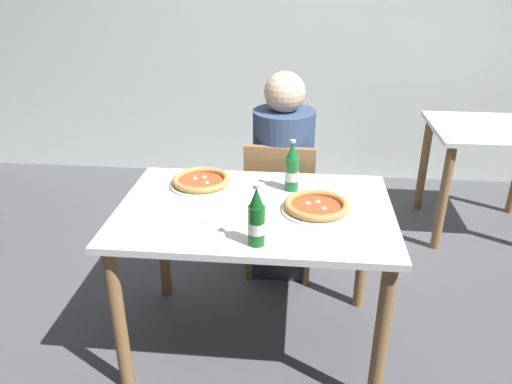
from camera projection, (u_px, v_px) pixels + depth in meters
ground_plane at (255, 340)px, 2.46m from camera, size 8.00×8.00×0.00m
back_wall_tiled at (282, 20)px, 3.89m from camera, size 7.00×0.10×2.60m
dining_table_main at (255, 230)px, 2.19m from camera, size 1.20×0.80×0.75m
chair_behind_table at (281, 201)px, 2.80m from camera, size 0.43×0.43×0.85m
diner_seated at (283, 182)px, 2.80m from camera, size 0.34×0.34×1.21m
dining_table_background at (491, 150)px, 3.24m from camera, size 0.80×0.70×0.75m
pizza_margherita_near at (201, 181)px, 2.35m from camera, size 0.30×0.30×0.04m
pizza_marinara_far at (317, 206)px, 2.11m from camera, size 0.30×0.30×0.04m
beer_bottle_left at (256, 220)px, 1.82m from camera, size 0.07×0.07×0.25m
beer_bottle_center at (292, 169)px, 2.26m from camera, size 0.07×0.07×0.25m
napkin_with_cutlery at (219, 216)px, 2.07m from camera, size 0.23×0.23×0.01m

